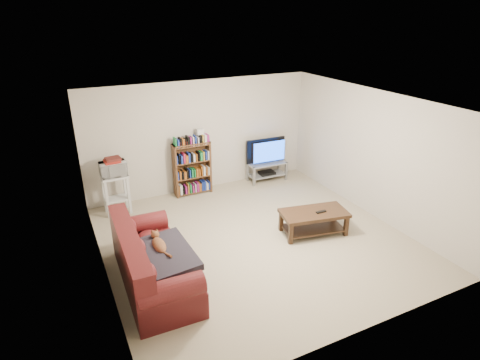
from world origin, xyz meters
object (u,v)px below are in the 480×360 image
coffee_table (314,218)px  sofa (149,266)px  tv_stand (267,168)px  bookshelf (192,168)px

coffee_table → sofa: bearing=-166.0°
tv_stand → bookshelf: 1.82m
coffee_table → tv_stand: size_ratio=1.39×
sofa → coffee_table: bearing=4.6°
bookshelf → coffee_table: bearing=-62.0°
sofa → bookshelf: bookshelf is taller
sofa → coffee_table: 3.00m
coffee_table → tv_stand: 2.50m
tv_stand → coffee_table: bearing=-98.3°
coffee_table → tv_stand: tv_stand is taller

